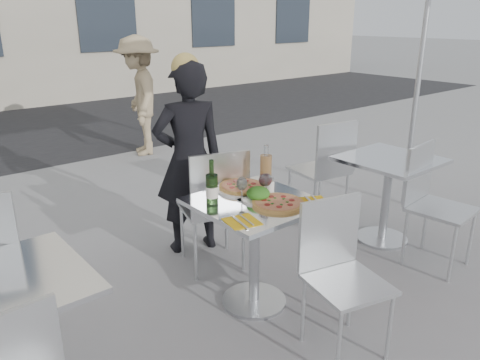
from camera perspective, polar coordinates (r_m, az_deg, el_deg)
ground at (r=3.33m, az=1.70°, el=-14.62°), size 80.00×80.00×0.00m
street_asphalt at (r=8.95m, az=-27.04°, el=5.21°), size 24.00×5.00×0.00m
main_table at (r=3.06m, az=1.80°, el=-6.22°), size 0.72×0.72×0.75m
side_table_left at (r=2.47m, az=-26.34°, el=-15.19°), size 0.72×0.72×0.75m
side_table_right at (r=4.14m, az=17.58°, el=-0.21°), size 0.72×0.72×0.75m
chair_far at (r=3.45m, az=-3.02°, el=-2.55°), size 0.56×0.57×0.97m
chair_near at (r=2.76m, az=11.96°, el=-9.91°), size 0.50×0.50×0.89m
side_chair_rfar at (r=4.36m, az=10.50°, el=1.99°), size 0.52×0.53×0.99m
side_chair_rnear at (r=3.88m, az=22.23°, el=-1.74°), size 0.47×0.48×0.94m
woman_diner at (r=3.76m, az=-6.25°, el=2.50°), size 0.65×0.52×1.56m
pedestrian_b at (r=6.72m, az=-12.18°, el=9.95°), size 0.96×1.21×1.63m
pizza_near at (r=2.92m, az=4.66°, el=-2.81°), size 0.33×0.33×0.02m
pizza_far at (r=3.17m, az=0.19°, el=-0.89°), size 0.35×0.35×0.03m
salad_plate at (r=2.98m, az=2.23°, el=-1.78°), size 0.22×0.22×0.09m
wine_bottle at (r=2.87m, az=-3.44°, el=-1.00°), size 0.07×0.08×0.29m
carafe at (r=3.20m, az=3.17°, el=1.27°), size 0.08×0.08×0.29m
sugar_shaker at (r=3.08m, az=3.60°, el=-0.74°), size 0.06×0.06×0.11m
wineglass_white_a at (r=2.94m, az=0.22°, el=-0.56°), size 0.07×0.07×0.16m
wineglass_white_b at (r=2.95m, az=0.24°, el=-0.51°), size 0.07×0.07×0.16m
wineglass_red_a at (r=3.02m, az=3.28°, el=-0.06°), size 0.07×0.07×0.16m
wineglass_red_b at (r=3.01m, az=2.93°, el=-0.08°), size 0.07×0.07×0.16m
napkin_left at (r=2.68m, az=0.24°, el=-5.05°), size 0.21×0.21×0.01m
napkin_right at (r=2.99m, az=8.90°, el=-2.61°), size 0.24×0.24×0.01m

